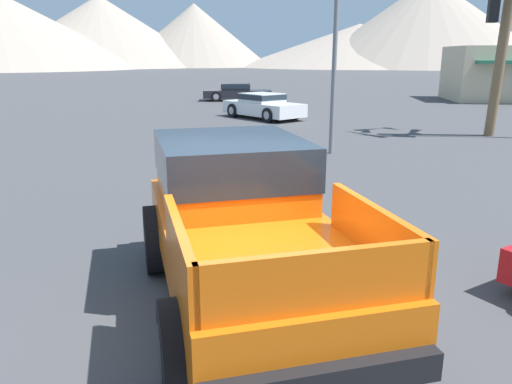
{
  "coord_description": "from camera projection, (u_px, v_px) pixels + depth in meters",
  "views": [
    {
      "loc": [
        0.68,
        -5.05,
        2.94
      ],
      "look_at": [
        0.07,
        1.31,
        1.18
      ],
      "focal_mm": 35.0,
      "sensor_mm": 36.0,
      "label": 1
    }
  ],
  "objects": [
    {
      "name": "ground_plane",
      "position": [
        239.0,
        322.0,
        5.68
      ],
      "size": [
        320.0,
        320.0,
        0.0
      ],
      "primitive_type": "plane",
      "color": "#424244"
    },
    {
      "name": "orange_pickup_truck",
      "position": [
        241.0,
        213.0,
        6.01
      ],
      "size": [
        3.42,
        5.17,
        1.93
      ],
      "rotation": [
        0.0,
        0.0,
        0.35
      ],
      "color": "orange",
      "rests_on": "ground_plane"
    },
    {
      "name": "distant_mountain_range",
      "position": [
        225.0,
        32.0,
        124.4
      ],
      "size": [
        162.26,
        92.88,
        21.33
      ],
      "color": "gray",
      "rests_on": "ground_plane"
    },
    {
      "name": "parked_car_white",
      "position": [
        263.0,
        106.0,
        23.9
      ],
      "size": [
        4.23,
        4.19,
        1.19
      ],
      "rotation": [
        0.0,
        0.0,
        3.94
      ],
      "color": "white",
      "rests_on": "ground_plane"
    },
    {
      "name": "parked_car_dark",
      "position": [
        237.0,
        92.0,
        33.35
      ],
      "size": [
        4.67,
        2.38,
        1.13
      ],
      "rotation": [
        0.0,
        0.0,
        4.83
      ],
      "color": "#232328",
      "rests_on": "ground_plane"
    }
  ]
}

